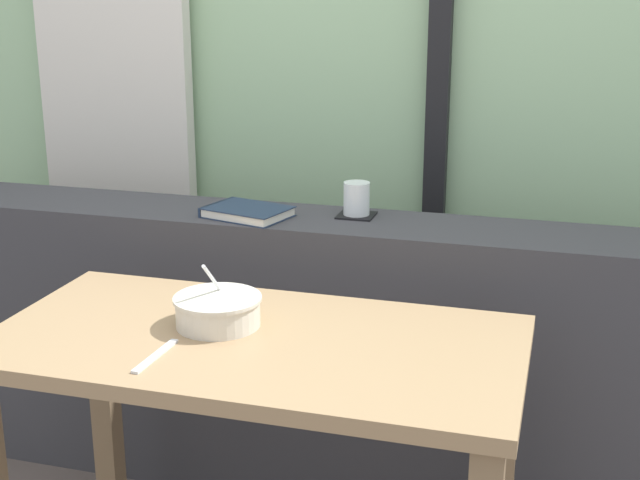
{
  "coord_description": "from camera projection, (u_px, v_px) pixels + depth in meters",
  "views": [
    {
      "loc": [
        0.66,
        -1.69,
        1.46
      ],
      "look_at": [
        0.04,
        0.46,
        0.8
      ],
      "focal_mm": 48.97,
      "sensor_mm": 36.0,
      "label": 1
    }
  ],
  "objects": [
    {
      "name": "outdoor_backdrop",
      "position": [
        368.0,
        1.0,
        2.82
      ],
      "size": [
        4.8,
        0.08,
        2.8
      ],
      "primitive_type": "cube",
      "color": "#9EC699",
      "rests_on": "ground"
    },
    {
      "name": "curtain_left_panel",
      "position": [
        113.0,
        45.0,
        3.0
      ],
      "size": [
        0.56,
        0.06,
        2.5
      ],
      "primitive_type": "cube",
      "color": "silver",
      "rests_on": "ground"
    },
    {
      "name": "window_divider_post",
      "position": [
        440.0,
        35.0,
        2.72
      ],
      "size": [
        0.07,
        0.05,
        2.6
      ],
      "primitive_type": "cube",
      "color": "black",
      "rests_on": "ground"
    },
    {
      "name": "dark_console_ledge",
      "position": [
        316.0,
        356.0,
        2.54
      ],
      "size": [
        2.8,
        0.29,
        0.83
      ],
      "primitive_type": "cube",
      "color": "#38383D",
      "rests_on": "ground"
    },
    {
      "name": "breakfast_table",
      "position": [
        256.0,
        388.0,
        1.92
      ],
      "size": [
        1.16,
        0.6,
        0.72
      ],
      "color": "#826849",
      "rests_on": "ground"
    },
    {
      "name": "coaster_square",
      "position": [
        356.0,
        215.0,
        2.43
      ],
      "size": [
        0.1,
        0.1,
        0.0
      ],
      "primitive_type": "cube",
      "color": "black",
      "rests_on": "dark_console_ledge"
    },
    {
      "name": "juice_glass",
      "position": [
        357.0,
        200.0,
        2.42
      ],
      "size": [
        0.07,
        0.07,
        0.09
      ],
      "color": "white",
      "rests_on": "coaster_square"
    },
    {
      "name": "closed_book",
      "position": [
        247.0,
        212.0,
        2.43
      ],
      "size": [
        0.26,
        0.21,
        0.03
      ],
      "color": "#1E2D47",
      "rests_on": "dark_console_ledge"
    },
    {
      "name": "soup_bowl",
      "position": [
        218.0,
        311.0,
        1.94
      ],
      "size": [
        0.2,
        0.2,
        0.15
      ],
      "color": "beige",
      "rests_on": "breakfast_table"
    },
    {
      "name": "fork_utensil",
      "position": [
        156.0,
        356.0,
        1.79
      ],
      "size": [
        0.02,
        0.17,
        0.01
      ],
      "primitive_type": "cube",
      "rotation": [
        0.0,
        0.0,
        -0.04
      ],
      "color": "silver",
      "rests_on": "breakfast_table"
    }
  ]
}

